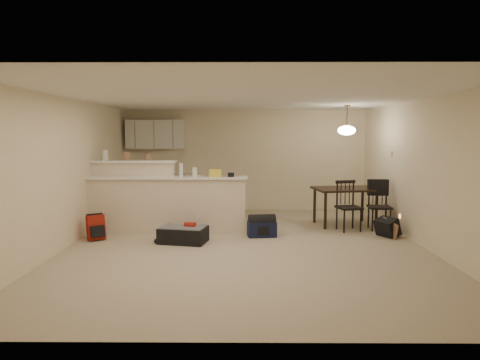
{
  "coord_description": "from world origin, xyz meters",
  "views": [
    {
      "loc": [
        -0.04,
        -7.22,
        1.88
      ],
      "look_at": [
        -0.1,
        0.7,
        1.05
      ],
      "focal_mm": 32.0,
      "sensor_mm": 36.0,
      "label": 1
    }
  ],
  "objects_px": {
    "black_daypack": "(387,228)",
    "dining_chair_near": "(349,206)",
    "dining_chair_far": "(380,206)",
    "navy_duffel": "(262,229)",
    "dining_table": "(345,192)",
    "suitcase": "(183,235)",
    "red_backpack": "(96,228)",
    "pendant_lamp": "(347,130)"
  },
  "relations": [
    {
      "from": "suitcase",
      "to": "dining_chair_near",
      "type": "bearing_deg",
      "value": 28.39
    },
    {
      "from": "suitcase",
      "to": "black_daypack",
      "type": "height_order",
      "value": "black_daypack"
    },
    {
      "from": "pendant_lamp",
      "to": "black_daypack",
      "type": "xyz_separation_m",
      "value": [
        0.55,
        -1.04,
        -1.82
      ]
    },
    {
      "from": "pendant_lamp",
      "to": "black_daypack",
      "type": "bearing_deg",
      "value": -62.01
    },
    {
      "from": "pendant_lamp",
      "to": "dining_chair_far",
      "type": "height_order",
      "value": "pendant_lamp"
    },
    {
      "from": "dining_table",
      "to": "navy_duffel",
      "type": "xyz_separation_m",
      "value": [
        -1.78,
        -1.04,
        -0.55
      ]
    },
    {
      "from": "pendant_lamp",
      "to": "navy_duffel",
      "type": "distance_m",
      "value": 2.77
    },
    {
      "from": "dining_chair_near",
      "to": "navy_duffel",
      "type": "distance_m",
      "value": 1.84
    },
    {
      "from": "dining_chair_near",
      "to": "red_backpack",
      "type": "relative_size",
      "value": 2.21
    },
    {
      "from": "dining_chair_far",
      "to": "navy_duffel",
      "type": "distance_m",
      "value": 2.47
    },
    {
      "from": "navy_duffel",
      "to": "dining_table",
      "type": "bearing_deg",
      "value": 22.92
    },
    {
      "from": "pendant_lamp",
      "to": "dining_chair_near",
      "type": "bearing_deg",
      "value": -95.0
    },
    {
      "from": "red_backpack",
      "to": "navy_duffel",
      "type": "height_order",
      "value": "red_backpack"
    },
    {
      "from": "dining_table",
      "to": "dining_chair_far",
      "type": "distance_m",
      "value": 0.77
    },
    {
      "from": "dining_table",
      "to": "dining_chair_far",
      "type": "height_order",
      "value": "dining_chair_far"
    },
    {
      "from": "red_backpack",
      "to": "suitcase",
      "type": "bearing_deg",
      "value": -39.24
    },
    {
      "from": "dining_table",
      "to": "dining_chair_near",
      "type": "height_order",
      "value": "dining_chair_near"
    },
    {
      "from": "dining_table",
      "to": "suitcase",
      "type": "distance_m",
      "value": 3.56
    },
    {
      "from": "navy_duffel",
      "to": "black_daypack",
      "type": "relative_size",
      "value": 1.36
    },
    {
      "from": "pendant_lamp",
      "to": "black_daypack",
      "type": "relative_size",
      "value": 1.62
    },
    {
      "from": "dining_chair_near",
      "to": "navy_duffel",
      "type": "bearing_deg",
      "value": -176.94
    },
    {
      "from": "dining_table",
      "to": "dining_chair_near",
      "type": "distance_m",
      "value": 0.58
    },
    {
      "from": "dining_chair_far",
      "to": "navy_duffel",
      "type": "xyz_separation_m",
      "value": [
        -2.37,
        -0.59,
        -0.34
      ]
    },
    {
      "from": "dining_chair_far",
      "to": "red_backpack",
      "type": "height_order",
      "value": "dining_chair_far"
    },
    {
      "from": "black_daypack",
      "to": "dining_chair_near",
      "type": "bearing_deg",
      "value": 20.89
    },
    {
      "from": "dining_table",
      "to": "red_backpack",
      "type": "bearing_deg",
      "value": -173.57
    },
    {
      "from": "black_daypack",
      "to": "navy_duffel",
      "type": "bearing_deg",
      "value": 60.28
    },
    {
      "from": "red_backpack",
      "to": "black_daypack",
      "type": "height_order",
      "value": "red_backpack"
    },
    {
      "from": "dining_table",
      "to": "black_daypack",
      "type": "bearing_deg",
      "value": -70.95
    },
    {
      "from": "dining_table",
      "to": "suitcase",
      "type": "bearing_deg",
      "value": -163.78
    },
    {
      "from": "suitcase",
      "to": "dining_chair_far",
      "type": "bearing_deg",
      "value": 27.08
    },
    {
      "from": "dining_table",
      "to": "pendant_lamp",
      "type": "relative_size",
      "value": 2.21
    },
    {
      "from": "pendant_lamp",
      "to": "dining_table",
      "type": "bearing_deg",
      "value": 0.0
    },
    {
      "from": "pendant_lamp",
      "to": "navy_duffel",
      "type": "xyz_separation_m",
      "value": [
        -1.78,
        -1.04,
        -1.85
      ]
    },
    {
      "from": "pendant_lamp",
      "to": "black_daypack",
      "type": "distance_m",
      "value": 2.17
    },
    {
      "from": "red_backpack",
      "to": "black_daypack",
      "type": "relative_size",
      "value": 1.17
    },
    {
      "from": "dining_chair_near",
      "to": "black_daypack",
      "type": "xyz_separation_m",
      "value": [
        0.6,
        -0.49,
        -0.32
      ]
    },
    {
      "from": "navy_duffel",
      "to": "black_daypack",
      "type": "xyz_separation_m",
      "value": [
        2.33,
        0.0,
        0.03
      ]
    },
    {
      "from": "dining_table",
      "to": "pendant_lamp",
      "type": "bearing_deg",
      "value": 0.0
    },
    {
      "from": "pendant_lamp",
      "to": "dining_chair_near",
      "type": "height_order",
      "value": "pendant_lamp"
    },
    {
      "from": "dining_chair_far",
      "to": "navy_duffel",
      "type": "relative_size",
      "value": 1.87
    },
    {
      "from": "dining_chair_near",
      "to": "black_daypack",
      "type": "distance_m",
      "value": 0.84
    }
  ]
}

